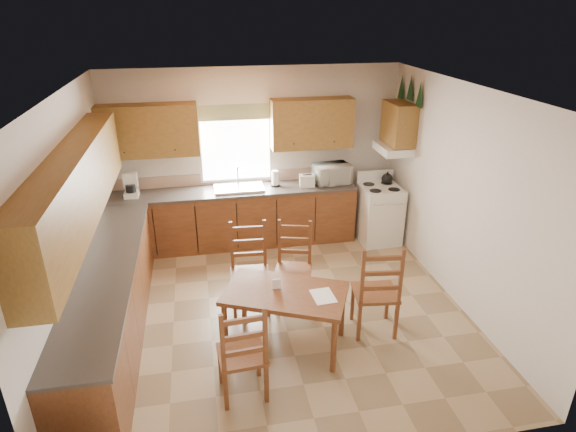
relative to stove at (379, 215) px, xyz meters
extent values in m
plane|color=#947B57|center=(-1.88, -1.63, -0.45)|extent=(4.50, 4.50, 0.00)
plane|color=brown|center=(-1.88, -1.63, 2.25)|extent=(4.50, 4.50, 0.00)
plane|color=beige|center=(-4.13, -1.63, 0.90)|extent=(4.50, 4.50, 0.00)
plane|color=beige|center=(0.37, -1.63, 0.90)|extent=(4.50, 4.50, 0.00)
plane|color=beige|center=(-1.88, 0.62, 0.90)|extent=(4.50, 4.50, 0.00)
plane|color=beige|center=(-1.88, -3.88, 0.90)|extent=(4.50, 4.50, 0.00)
cube|color=brown|center=(-2.25, 0.32, -0.01)|extent=(3.75, 0.60, 0.88)
cube|color=brown|center=(-3.83, -1.78, -0.01)|extent=(0.60, 3.60, 0.88)
cube|color=#413934|center=(-2.25, 0.32, 0.45)|extent=(3.75, 0.63, 0.04)
cube|color=#413934|center=(-3.83, -1.78, 0.45)|extent=(0.63, 3.60, 0.04)
cube|color=#A0806B|center=(-2.25, 0.61, 0.56)|extent=(3.75, 0.01, 0.18)
cube|color=brown|center=(-3.43, 0.45, 1.41)|extent=(1.41, 0.33, 0.75)
cube|color=brown|center=(-1.02, 0.45, 1.41)|extent=(1.25, 0.33, 0.75)
cube|color=brown|center=(-3.96, -1.78, 1.41)|extent=(0.33, 3.60, 0.75)
cube|color=brown|center=(0.20, 0.02, 1.45)|extent=(0.33, 0.62, 0.62)
cube|color=silver|center=(0.15, 0.02, 1.07)|extent=(0.44, 0.62, 0.12)
cube|color=silver|center=(-2.18, 0.59, 1.10)|extent=(1.13, 0.02, 1.18)
cube|color=white|center=(-2.18, 0.58, 1.10)|extent=(1.05, 0.01, 1.10)
cube|color=#425B2D|center=(-2.18, 0.56, 1.60)|extent=(1.19, 0.01, 0.24)
cube|color=silver|center=(-2.18, 0.32, 0.49)|extent=(0.75, 0.45, 0.04)
cone|color=black|center=(0.33, -0.30, 1.93)|extent=(0.22, 0.22, 0.36)
cone|color=black|center=(0.33, 0.02, 1.97)|extent=(0.22, 0.22, 0.36)
cone|color=black|center=(0.33, 0.34, 1.93)|extent=(0.22, 0.22, 0.36)
cube|color=silver|center=(0.00, 0.00, 0.00)|extent=(0.62, 0.64, 0.90)
cube|color=silver|center=(-3.76, 0.31, 0.66)|extent=(0.29, 0.32, 0.38)
cylinder|color=white|center=(-1.61, 0.36, 0.59)|extent=(0.14, 0.14, 0.25)
cube|color=silver|center=(-1.13, 0.25, 0.56)|extent=(0.24, 0.17, 0.19)
imported|color=silver|center=(-0.71, 0.32, 0.62)|extent=(0.56, 0.44, 0.31)
cube|color=brown|center=(-1.94, -2.28, -0.10)|extent=(1.49, 1.21, 0.69)
cube|color=brown|center=(-2.48, -2.93, 0.08)|extent=(0.48, 0.46, 1.07)
cube|color=brown|center=(-0.88, -2.21, 0.13)|extent=(0.54, 0.52, 1.15)
cube|color=brown|center=(-2.24, -1.52, 0.11)|extent=(0.49, 0.47, 1.11)
cube|color=brown|center=(-1.69, -1.49, 0.08)|extent=(0.55, 0.53, 1.07)
cube|color=white|center=(-1.56, -2.45, 0.25)|extent=(0.25, 0.32, 0.00)
cube|color=white|center=(-2.02, -2.21, 0.30)|extent=(0.09, 0.02, 0.12)
camera|label=1|loc=(-2.74, -6.60, 3.08)|focal=30.00mm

